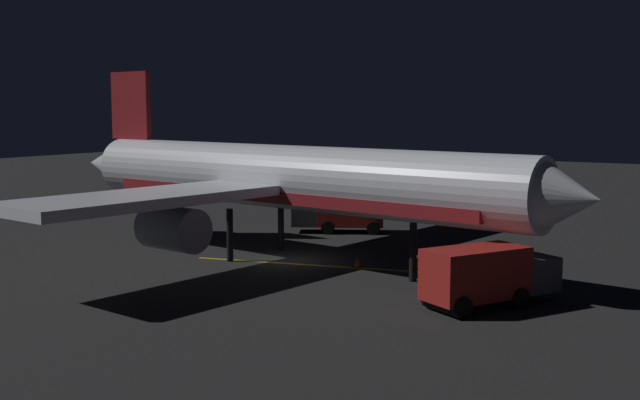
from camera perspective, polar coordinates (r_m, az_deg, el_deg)
ground_plane at (r=43.57m, az=-2.26°, el=-4.55°), size 180.00×180.00×0.20m
apron_guide_stripe at (r=41.73m, az=2.52°, el=-4.91°), size 4.32×17.71×0.01m
airliner at (r=43.31m, az=-2.86°, el=1.43°), size 31.23×35.41×10.69m
baggage_truck at (r=34.14m, az=11.91°, el=-5.40°), size 6.45×4.84×2.57m
catering_truck at (r=53.35m, az=1.57°, el=-1.05°), size 4.63×6.38×2.33m
ground_crew_worker at (r=39.53m, az=12.43°, el=-4.41°), size 0.40×0.40×1.74m
traffic_cone_near_left at (r=41.88m, az=2.73°, el=-4.52°), size 0.50×0.50×0.55m
traffic_cone_near_right at (r=42.02m, az=7.11°, el=-4.53°), size 0.50×0.50×0.55m
traffic_cone_under_wing at (r=41.99m, az=14.00°, el=-4.69°), size 0.50×0.50×0.55m
traffic_cone_far at (r=44.85m, az=13.66°, el=-3.96°), size 0.50×0.50×0.55m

